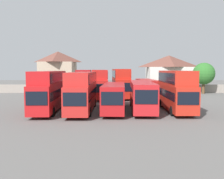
{
  "coord_description": "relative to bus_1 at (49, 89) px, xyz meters",
  "views": [
    {
      "loc": [
        -0.02,
        -30.08,
        5.08
      ],
      "look_at": [
        0.0,
        3.0,
        2.39
      ],
      "focal_mm": 39.75,
      "sensor_mm": 36.0,
      "label": 1
    }
  ],
  "objects": [
    {
      "name": "bus_9",
      "position": [
        13.84,
        13.45,
        -0.86
      ],
      "size": [
        3.15,
        10.62,
        3.29
      ],
      "rotation": [
        0.0,
        0.0,
        -1.51
      ],
      "color": "#B31D1B",
      "rests_on": "ground"
    },
    {
      "name": "bus_1",
      "position": [
        0.0,
        0.0,
        0.0
      ],
      "size": [
        2.89,
        11.73,
        4.87
      ],
      "rotation": [
        0.0,
        0.0,
        -1.53
      ],
      "color": "red",
      "rests_on": "ground"
    },
    {
      "name": "bus_4",
      "position": [
        11.34,
        0.42,
        -0.73
      ],
      "size": [
        3.12,
        11.84,
        3.53
      ],
      "rotation": [
        0.0,
        0.0,
        -1.62
      ],
      "color": "red",
      "rests_on": "ground"
    },
    {
      "name": "house_terrace_left",
      "position": [
        -5.41,
        30.14,
        2.05
      ],
      "size": [
        8.29,
        8.35,
        9.4
      ],
      "color": "tan",
      "rests_on": "ground"
    },
    {
      "name": "depot_boundary_wall",
      "position": [
        7.67,
        23.74,
        -1.84
      ],
      "size": [
        56.0,
        0.5,
        1.8
      ],
      "primitive_type": "cube",
      "color": "gray",
      "rests_on": "ground"
    },
    {
      "name": "bus_5",
      "position": [
        15.38,
        -0.09,
        0.03
      ],
      "size": [
        2.65,
        10.16,
        4.92
      ],
      "rotation": [
        0.0,
        0.0,
        -1.58
      ],
      "color": "red",
      "rests_on": "ground"
    },
    {
      "name": "ground",
      "position": [
        7.67,
        18.06,
        -2.74
      ],
      "size": [
        140.0,
        140.0,
        0.0
      ],
      "primitive_type": "plane",
      "color": "#605E5B"
    },
    {
      "name": "bus_8",
      "position": [
        9.21,
        14.13,
        0.15
      ],
      "size": [
        3.14,
        10.26,
        5.15
      ],
      "rotation": [
        0.0,
        0.0,
        -1.52
      ],
      "color": "red",
      "rests_on": "ground"
    },
    {
      "name": "bus_7",
      "position": [
        5.4,
        13.77,
        0.07
      ],
      "size": [
        3.3,
        12.06,
        5.01
      ],
      "rotation": [
        0.0,
        0.0,
        -1.51
      ],
      "color": "red",
      "rests_on": "ground"
    },
    {
      "name": "bus_3",
      "position": [
        7.91,
        -0.15,
        -0.84
      ],
      "size": [
        3.0,
        11.04,
        3.32
      ],
      "rotation": [
        0.0,
        0.0,
        -1.62
      ],
      "color": "#AD1518",
      "rests_on": "ground"
    },
    {
      "name": "bus_6",
      "position": [
        2.68,
        14.07,
        0.07
      ],
      "size": [
        3.21,
        11.41,
        4.99
      ],
      "rotation": [
        0.0,
        0.0,
        -1.5
      ],
      "color": "#B0191E",
      "rests_on": "ground"
    },
    {
      "name": "bus_2",
      "position": [
        4.06,
        -0.16,
        -0.06
      ],
      "size": [
        2.74,
        11.91,
        4.75
      ],
      "rotation": [
        0.0,
        0.0,
        -1.58
      ],
      "color": "red",
      "rests_on": "ground"
    },
    {
      "name": "house_terrace_centre",
      "position": [
        21.5,
        30.5,
        1.58
      ],
      "size": [
        10.79,
        8.26,
        8.47
      ],
      "color": "silver",
      "rests_on": "ground"
    },
    {
      "name": "tree_left_of_lot",
      "position": [
        26.82,
        21.74,
        1.44
      ],
      "size": [
        4.55,
        4.55,
        6.48
      ],
      "color": "brown",
      "rests_on": "ground"
    }
  ]
}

